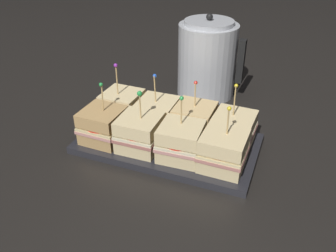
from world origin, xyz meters
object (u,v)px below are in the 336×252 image
(serving_platter, at_px, (168,144))
(sandwich_front_center_right, at_px, (181,142))
(sandwich_back_center_right, at_px, (194,121))
(sandwich_back_far_right, at_px, (233,129))
(kettle_steel, at_px, (208,59))
(sandwich_back_far_left, at_px, (122,107))
(sandwich_back_center_left, at_px, (157,114))
(sandwich_front_far_left, at_px, (103,125))
(sandwich_front_far_right, at_px, (223,151))
(sandwich_front_center_left, at_px, (140,133))

(serving_platter, relative_size, sandwich_front_center_right, 2.90)
(sandwich_back_center_right, bearing_deg, sandwich_front_center_right, -90.08)
(sandwich_front_center_right, distance_m, sandwich_back_far_right, 0.14)
(serving_platter, bearing_deg, kettle_steel, 89.42)
(sandwich_back_far_left, relative_size, sandwich_back_center_left, 1.08)
(sandwich_front_far_left, xyz_separation_m, sandwich_back_center_left, (0.10, 0.10, -0.00))
(sandwich_front_far_right, relative_size, sandwich_back_center_left, 0.97)
(sandwich_front_center_right, bearing_deg, sandwich_back_far_left, 153.68)
(sandwich_front_far_left, height_order, sandwich_front_far_right, sandwich_front_far_left)
(serving_platter, distance_m, sandwich_back_far_left, 0.17)
(sandwich_front_far_left, bearing_deg, kettle_steel, 68.05)
(sandwich_back_far_left, bearing_deg, sandwich_back_far_right, -0.15)
(sandwich_front_center_right, bearing_deg, sandwich_back_center_left, 135.03)
(sandwich_front_far_right, height_order, sandwich_back_center_right, same)
(sandwich_back_far_left, xyz_separation_m, sandwich_back_far_right, (0.30, -0.00, -0.00))
(sandwich_front_far_right, distance_m, sandwich_back_far_right, 0.10)
(sandwich_back_center_right, bearing_deg, serving_platter, -135.85)
(sandwich_back_far_left, bearing_deg, sandwich_front_center_left, -45.74)
(sandwich_front_center_left, relative_size, sandwich_back_center_left, 0.98)
(sandwich_front_center_right, height_order, sandwich_back_far_left, sandwich_back_far_left)
(sandwich_front_center_left, distance_m, sandwich_back_center_left, 0.10)
(sandwich_front_center_left, distance_m, kettle_steel, 0.39)
(sandwich_back_far_right, bearing_deg, sandwich_back_far_left, 179.85)
(sandwich_front_center_right, relative_size, kettle_steel, 0.59)
(serving_platter, bearing_deg, sandwich_front_center_right, -44.01)
(serving_platter, relative_size, sandwich_back_far_left, 2.64)
(sandwich_front_far_left, relative_size, kettle_steel, 0.60)
(sandwich_back_center_left, xyz_separation_m, sandwich_back_center_right, (0.10, -0.00, 0.00))
(sandwich_back_far_left, xyz_separation_m, sandwich_back_center_right, (0.20, -0.00, 0.00))
(sandwich_front_center_right, bearing_deg, sandwich_front_center_left, -179.03)
(sandwich_front_center_right, xyz_separation_m, sandwich_back_far_left, (-0.20, 0.10, 0.00))
(sandwich_front_center_left, bearing_deg, sandwich_back_center_right, 44.36)
(serving_platter, distance_m, sandwich_front_center_right, 0.09)
(sandwich_front_far_left, bearing_deg, sandwich_front_center_left, 0.52)
(sandwich_front_far_left, relative_size, sandwich_front_center_left, 1.02)
(sandwich_back_center_left, bearing_deg, kettle_steel, 79.34)
(sandwich_front_center_left, height_order, kettle_steel, kettle_steel)
(sandwich_front_center_left, bearing_deg, serving_platter, 44.56)
(sandwich_front_far_left, height_order, sandwich_back_center_left, same)
(sandwich_back_center_right, relative_size, sandwich_back_far_right, 0.94)
(kettle_steel, bearing_deg, sandwich_front_center_right, -82.83)
(sandwich_front_center_right, xyz_separation_m, sandwich_back_far_right, (0.10, 0.10, -0.00))
(sandwich_front_far_right, distance_m, kettle_steel, 0.41)
(sandwich_front_center_left, relative_size, sandwich_front_far_right, 1.01)
(sandwich_back_far_right, xyz_separation_m, kettle_steel, (-0.15, 0.28, 0.06))
(sandwich_back_far_left, height_order, sandwich_back_far_right, sandwich_back_far_left)
(sandwich_front_center_right, relative_size, sandwich_front_far_right, 1.01)
(serving_platter, distance_m, kettle_steel, 0.34)
(sandwich_front_far_left, relative_size, sandwich_back_center_left, 1.00)
(sandwich_front_center_left, bearing_deg, sandwich_back_far_left, 134.26)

